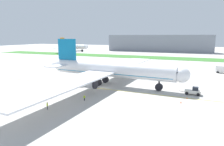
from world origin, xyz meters
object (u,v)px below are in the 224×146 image
at_px(service_truck_catering_van, 222,69).
at_px(ground_crew_wingwalker_port, 84,97).
at_px(traffic_cone_near_nose, 36,93).
at_px(traffic_cone_starboard_wing, 187,98).
at_px(ground_crew_marshaller_front, 47,105).
at_px(airliner_foreground, 109,70).
at_px(traffic_cone_port_wing, 181,102).
at_px(parked_airliner_far_left, 72,47).
at_px(pushback_tug, 193,91).

bearing_deg(service_truck_catering_van, ground_crew_wingwalker_port, -122.02).
height_order(traffic_cone_near_nose, traffic_cone_starboard_wing, same).
xyz_separation_m(traffic_cone_near_nose, traffic_cone_starboard_wing, (40.10, 12.58, 0.00)).
relative_size(ground_crew_wingwalker_port, ground_crew_marshaller_front, 0.90).
bearing_deg(traffic_cone_near_nose, service_truck_catering_van, 48.41).
bearing_deg(airliner_foreground, ground_crew_wingwalker_port, -86.43).
bearing_deg(traffic_cone_port_wing, ground_crew_marshaller_front, -149.11).
relative_size(airliner_foreground, ground_crew_wingwalker_port, 52.70).
bearing_deg(service_truck_catering_van, ground_crew_marshaller_front, -121.47).
xyz_separation_m(traffic_cone_starboard_wing, parked_airliner_far_left, (-126.56, 133.78, 4.86)).
xyz_separation_m(ground_crew_wingwalker_port, traffic_cone_near_nose, (-15.77, -0.30, -0.67)).
xyz_separation_m(ground_crew_wingwalker_port, ground_crew_marshaller_front, (-4.54, -8.71, 0.10)).
xyz_separation_m(pushback_tug, service_truck_catering_van, (11.26, 42.14, 0.68)).
xyz_separation_m(pushback_tug, traffic_cone_near_nose, (-41.52, -17.34, -0.74)).
distance_m(ground_crew_wingwalker_port, service_truck_catering_van, 69.80).
distance_m(pushback_tug, ground_crew_marshaller_front, 39.76).
height_order(traffic_cone_near_nose, traffic_cone_port_wing, same).
relative_size(airliner_foreground, parked_airliner_far_left, 1.37).
height_order(airliner_foreground, traffic_cone_port_wing, airliner_foreground).
height_order(traffic_cone_starboard_wing, parked_airliner_far_left, parked_airliner_far_left).
height_order(ground_crew_marshaller_front, parked_airliner_far_left, parked_airliner_far_left).
relative_size(airliner_foreground, service_truck_catering_van, 14.94).
distance_m(airliner_foreground, ground_crew_marshaller_front, 27.45).
distance_m(pushback_tug, ground_crew_wingwalker_port, 30.88).
bearing_deg(ground_crew_marshaller_front, traffic_cone_near_nose, 143.15).
height_order(ground_crew_wingwalker_port, service_truck_catering_van, service_truck_catering_van).
bearing_deg(ground_crew_marshaller_front, service_truck_catering_van, 58.53).
relative_size(traffic_cone_starboard_wing, service_truck_catering_van, 0.11).
relative_size(pushback_tug, traffic_cone_near_nose, 10.60).
distance_m(ground_crew_marshaller_front, traffic_cone_near_nose, 14.06).
bearing_deg(traffic_cone_near_nose, ground_crew_wingwalker_port, 1.08).
distance_m(ground_crew_wingwalker_port, traffic_cone_starboard_wing, 27.26).
xyz_separation_m(airliner_foreground, service_truck_catering_van, (38.15, 40.99, -3.57)).
height_order(ground_crew_wingwalker_port, traffic_cone_port_wing, ground_crew_wingwalker_port).
bearing_deg(ground_crew_wingwalker_port, parked_airliner_far_left, 124.99).
bearing_deg(traffic_cone_port_wing, airliner_foreground, 156.92).
relative_size(pushback_tug, ground_crew_wingwalker_port, 3.93).
height_order(pushback_tug, traffic_cone_starboard_wing, pushback_tug).
bearing_deg(ground_crew_wingwalker_port, traffic_cone_starboard_wing, 26.79).
xyz_separation_m(service_truck_catering_van, parked_airliner_far_left, (-139.24, 86.88, 3.44)).
bearing_deg(parked_airliner_far_left, service_truck_catering_van, -31.96).
bearing_deg(traffic_cone_port_wing, service_truck_catering_van, 74.88).
relative_size(pushback_tug, traffic_cone_starboard_wing, 10.60).
bearing_deg(pushback_tug, airliner_foreground, 177.55).
distance_m(airliner_foreground, pushback_tug, 27.25).
xyz_separation_m(airliner_foreground, traffic_cone_port_wing, (24.28, -10.35, -5.00)).
distance_m(service_truck_catering_van, parked_airliner_far_left, 164.16).
relative_size(airliner_foreground, traffic_cone_starboard_wing, 142.14).
relative_size(airliner_foreground, traffic_cone_near_nose, 142.14).
distance_m(airliner_foreground, traffic_cone_starboard_wing, 26.62).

